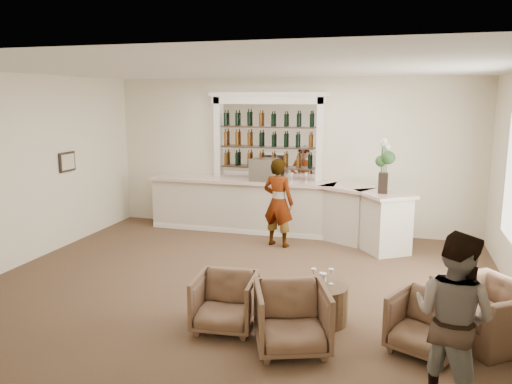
{
  "coord_description": "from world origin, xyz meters",
  "views": [
    {
      "loc": [
        2.26,
        -7.08,
        2.89
      ],
      "look_at": [
        -0.03,
        0.9,
        1.31
      ],
      "focal_mm": 35.0,
      "sensor_mm": 36.0,
      "label": 1
    }
  ],
  "objects_px": {
    "cocktail_table": "(322,304)",
    "guest": "(453,318)",
    "armchair_left": "(225,302)",
    "sommelier": "(278,203)",
    "bar_counter": "(277,208)",
    "armchair_far": "(489,313)",
    "armchair_right": "(426,323)",
    "armchair_center": "(292,318)",
    "espresso_machine": "(264,170)",
    "flower_vase": "(384,163)"
  },
  "relations": [
    {
      "from": "armchair_left",
      "to": "espresso_machine",
      "type": "relative_size",
      "value": 1.42
    },
    {
      "from": "bar_counter",
      "to": "armchair_far",
      "type": "bearing_deg",
      "value": -47.65
    },
    {
      "from": "armchair_left",
      "to": "flower_vase",
      "type": "bearing_deg",
      "value": 60.07
    },
    {
      "from": "bar_counter",
      "to": "espresso_machine",
      "type": "bearing_deg",
      "value": 178.5
    },
    {
      "from": "guest",
      "to": "espresso_machine",
      "type": "relative_size",
      "value": 3.09
    },
    {
      "from": "sommelier",
      "to": "cocktail_table",
      "type": "bearing_deg",
      "value": 127.51
    },
    {
      "from": "cocktail_table",
      "to": "flower_vase",
      "type": "distance_m",
      "value": 3.65
    },
    {
      "from": "armchair_left",
      "to": "bar_counter",
      "type": "bearing_deg",
      "value": 90.07
    },
    {
      "from": "cocktail_table",
      "to": "sommelier",
      "type": "distance_m",
      "value": 3.5
    },
    {
      "from": "armchair_right",
      "to": "armchair_center",
      "type": "bearing_deg",
      "value": -141.13
    },
    {
      "from": "bar_counter",
      "to": "armchair_right",
      "type": "xyz_separation_m",
      "value": [
        2.83,
        -4.42,
        -0.23
      ]
    },
    {
      "from": "armchair_left",
      "to": "armchair_far",
      "type": "distance_m",
      "value": 3.2
    },
    {
      "from": "guest",
      "to": "armchair_right",
      "type": "xyz_separation_m",
      "value": [
        -0.17,
        0.91,
        -0.5
      ]
    },
    {
      "from": "cocktail_table",
      "to": "armchair_far",
      "type": "relative_size",
      "value": 0.62
    },
    {
      "from": "cocktail_table",
      "to": "guest",
      "type": "distance_m",
      "value": 2.06
    },
    {
      "from": "cocktail_table",
      "to": "armchair_left",
      "type": "xyz_separation_m",
      "value": [
        -1.15,
        -0.52,
        0.1
      ]
    },
    {
      "from": "armchair_left",
      "to": "armchair_center",
      "type": "bearing_deg",
      "value": -23.14
    },
    {
      "from": "cocktail_table",
      "to": "guest",
      "type": "bearing_deg",
      "value": -43.2
    },
    {
      "from": "armchair_far",
      "to": "armchair_center",
      "type": "bearing_deg",
      "value": -104.67
    },
    {
      "from": "flower_vase",
      "to": "guest",
      "type": "bearing_deg",
      "value": -79.86
    },
    {
      "from": "cocktail_table",
      "to": "armchair_left",
      "type": "relative_size",
      "value": 0.86
    },
    {
      "from": "armchair_left",
      "to": "cocktail_table",
      "type": "bearing_deg",
      "value": 19.2
    },
    {
      "from": "sommelier",
      "to": "flower_vase",
      "type": "bearing_deg",
      "value": -161.84
    },
    {
      "from": "armchair_center",
      "to": "espresso_machine",
      "type": "relative_size",
      "value": 1.55
    },
    {
      "from": "armchair_left",
      "to": "armchair_far",
      "type": "height_order",
      "value": "armchair_left"
    },
    {
      "from": "armchair_far",
      "to": "espresso_machine",
      "type": "height_order",
      "value": "espresso_machine"
    },
    {
      "from": "bar_counter",
      "to": "guest",
      "type": "relative_size",
      "value": 3.38
    },
    {
      "from": "bar_counter",
      "to": "flower_vase",
      "type": "xyz_separation_m",
      "value": [
        2.17,
        -0.68,
        1.14
      ]
    },
    {
      "from": "bar_counter",
      "to": "guest",
      "type": "distance_m",
      "value": 6.13
    },
    {
      "from": "armchair_center",
      "to": "bar_counter",
      "type": "bearing_deg",
      "value": 85.19
    },
    {
      "from": "sommelier",
      "to": "armchair_center",
      "type": "bearing_deg",
      "value": 120.19
    },
    {
      "from": "cocktail_table",
      "to": "sommelier",
      "type": "height_order",
      "value": "sommelier"
    },
    {
      "from": "sommelier",
      "to": "bar_counter",
      "type": "bearing_deg",
      "value": -60.92
    },
    {
      "from": "armchair_center",
      "to": "flower_vase",
      "type": "xyz_separation_m",
      "value": [
        0.83,
        4.11,
        1.32
      ]
    },
    {
      "from": "armchair_left",
      "to": "armchair_far",
      "type": "relative_size",
      "value": 0.73
    },
    {
      "from": "bar_counter",
      "to": "armchair_left",
      "type": "distance_m",
      "value": 4.53
    },
    {
      "from": "guest",
      "to": "armchair_center",
      "type": "height_order",
      "value": "guest"
    },
    {
      "from": "armchair_center",
      "to": "armchair_far",
      "type": "distance_m",
      "value": 2.4
    },
    {
      "from": "bar_counter",
      "to": "cocktail_table",
      "type": "bearing_deg",
      "value": -68.55
    },
    {
      "from": "bar_counter",
      "to": "armchair_far",
      "type": "xyz_separation_m",
      "value": [
        3.56,
        -3.91,
        -0.23
      ]
    },
    {
      "from": "armchair_right",
      "to": "armchair_far",
      "type": "bearing_deg",
      "value": 59.29
    },
    {
      "from": "armchair_left",
      "to": "sommelier",
      "type": "bearing_deg",
      "value": 87.95
    },
    {
      "from": "sommelier",
      "to": "guest",
      "type": "height_order",
      "value": "sommelier"
    },
    {
      "from": "guest",
      "to": "flower_vase",
      "type": "distance_m",
      "value": 4.8
    },
    {
      "from": "armchair_center",
      "to": "armchair_right",
      "type": "distance_m",
      "value": 1.54
    },
    {
      "from": "cocktail_table",
      "to": "armchair_far",
      "type": "height_order",
      "value": "armchair_far"
    },
    {
      "from": "armchair_left",
      "to": "espresso_machine",
      "type": "bearing_deg",
      "value": 93.77
    },
    {
      "from": "bar_counter",
      "to": "sommelier",
      "type": "bearing_deg",
      "value": -75.34
    },
    {
      "from": "armchair_right",
      "to": "flower_vase",
      "type": "relative_size",
      "value": 0.75
    },
    {
      "from": "armchair_center",
      "to": "espresso_machine",
      "type": "xyz_separation_m",
      "value": [
        -1.64,
        4.81,
        1.0
      ]
    }
  ]
}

